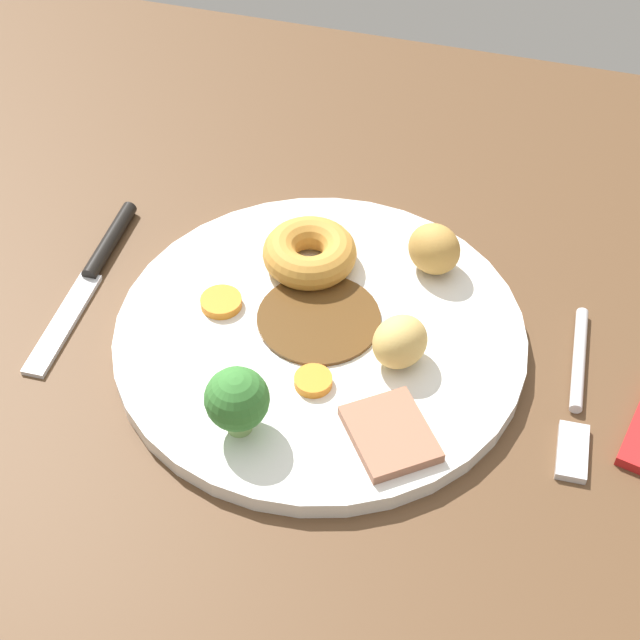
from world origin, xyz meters
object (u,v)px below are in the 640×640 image
(meat_slice_main, at_px, (390,434))
(carrot_coin_back, at_px, (313,381))
(fork, at_px, (576,395))
(carrot_coin_front, at_px, (221,302))
(roast_potato_left, at_px, (400,342))
(knife, at_px, (94,269))
(yorkshire_pudding, at_px, (306,252))
(roast_potato_right, at_px, (434,249))
(broccoli_floret, at_px, (236,400))
(dinner_plate, at_px, (320,336))

(meat_slice_main, distance_m, carrot_coin_back, 0.07)
(fork, bearing_deg, carrot_coin_front, -93.79)
(roast_potato_left, xyz_separation_m, fork, (-0.12, -0.01, -0.03))
(knife, bearing_deg, yorkshire_pudding, 102.88)
(roast_potato_right, distance_m, carrot_coin_back, 0.15)
(carrot_coin_front, xyz_separation_m, broccoli_floret, (-0.05, 0.10, 0.03))
(meat_slice_main, bearing_deg, fork, -145.52)
(carrot_coin_front, bearing_deg, meat_slice_main, 150.62)
(carrot_coin_front, bearing_deg, dinner_plate, 177.63)
(roast_potato_left, relative_size, roast_potato_right, 0.99)
(roast_potato_left, relative_size, broccoli_floret, 0.80)
(meat_slice_main, relative_size, yorkshire_pudding, 0.84)
(dinner_plate, bearing_deg, fork, 179.67)
(meat_slice_main, relative_size, broccoli_floret, 1.19)
(broccoli_floret, bearing_deg, yorkshire_pudding, -89.08)
(fork, bearing_deg, roast_potato_right, -128.71)
(roast_potato_right, bearing_deg, meat_slice_main, 92.05)
(meat_slice_main, relative_size, carrot_coin_front, 1.98)
(roast_potato_right, xyz_separation_m, fork, (-0.12, 0.09, -0.03))
(dinner_plate, relative_size, carrot_coin_back, 11.32)
(meat_slice_main, bearing_deg, carrot_coin_back, -25.84)
(knife, bearing_deg, roast_potato_right, 102.63)
(dinner_plate, relative_size, roast_potato_left, 7.32)
(roast_potato_right, bearing_deg, broccoli_floret, 63.74)
(roast_potato_left, bearing_deg, meat_slice_main, 98.27)
(dinner_plate, height_order, roast_potato_right, roast_potato_right)
(yorkshire_pudding, xyz_separation_m, carrot_coin_front, (0.05, 0.06, -0.01))
(roast_potato_left, xyz_separation_m, broccoli_floret, (0.09, 0.09, 0.01))
(fork, relative_size, knife, 0.83)
(fork, bearing_deg, meat_slice_main, -58.38)
(carrot_coin_back, height_order, fork, carrot_coin_back)
(roast_potato_left, bearing_deg, roast_potato_right, -92.24)
(roast_potato_left, relative_size, knife, 0.22)
(yorkshire_pudding, bearing_deg, roast_potato_right, -166.07)
(yorkshire_pudding, bearing_deg, dinner_plate, 115.13)
(carrot_coin_front, bearing_deg, roast_potato_right, -149.64)
(yorkshire_pudding, bearing_deg, fork, 163.45)
(meat_slice_main, height_order, broccoli_floret, broccoli_floret)
(meat_slice_main, xyz_separation_m, roast_potato_left, (0.01, -0.07, 0.01))
(carrot_coin_back, bearing_deg, knife, -19.57)
(dinner_plate, distance_m, carrot_coin_back, 0.05)
(dinner_plate, distance_m, roast_potato_right, 0.11)
(yorkshire_pudding, xyz_separation_m, broccoli_floret, (-0.00, 0.16, 0.02))
(yorkshire_pudding, distance_m, carrot_coin_front, 0.08)
(carrot_coin_back, relative_size, knife, 0.14)
(roast_potato_left, relative_size, carrot_coin_back, 1.55)
(roast_potato_left, distance_m, fork, 0.13)
(carrot_coin_front, bearing_deg, roast_potato_left, 173.52)
(meat_slice_main, bearing_deg, roast_potato_right, -87.95)
(roast_potato_right, bearing_deg, carrot_coin_back, 68.04)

